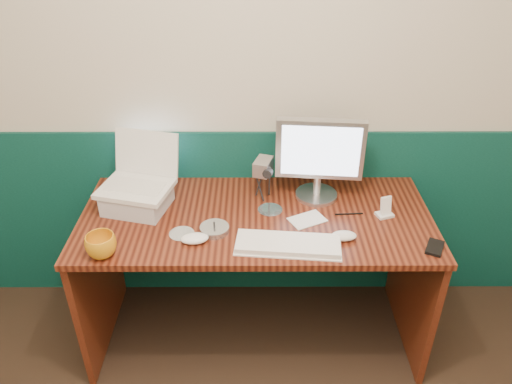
{
  "coord_description": "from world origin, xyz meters",
  "views": [
    {
      "loc": [
        0.14,
        -0.49,
        2.03
      ],
      "look_at": [
        0.14,
        1.23,
        0.97
      ],
      "focal_mm": 35.0,
      "sensor_mm": 36.0,
      "label": 1
    }
  ],
  "objects_px": {
    "laptop": "(132,165)",
    "keyboard": "(288,245)",
    "monitor": "(319,160)",
    "camcorder": "(263,177)",
    "desk": "(256,278)",
    "mug": "(101,246)"
  },
  "relations": [
    {
      "from": "laptop",
      "to": "keyboard",
      "type": "distance_m",
      "value": 0.77
    },
    {
      "from": "monitor",
      "to": "keyboard",
      "type": "xyz_separation_m",
      "value": [
        -0.16,
        -0.4,
        -0.19
      ]
    },
    {
      "from": "camcorder",
      "to": "desk",
      "type": "bearing_deg",
      "value": -83.74
    },
    {
      "from": "laptop",
      "to": "camcorder",
      "type": "distance_m",
      "value": 0.6
    },
    {
      "from": "desk",
      "to": "laptop",
      "type": "height_order",
      "value": "laptop"
    },
    {
      "from": "monitor",
      "to": "camcorder",
      "type": "xyz_separation_m",
      "value": [
        -0.26,
        -0.01,
        -0.09
      ]
    },
    {
      "from": "desk",
      "to": "camcorder",
      "type": "distance_m",
      "value": 0.51
    },
    {
      "from": "monitor",
      "to": "desk",
      "type": "bearing_deg",
      "value": -144.81
    },
    {
      "from": "keyboard",
      "to": "mug",
      "type": "xyz_separation_m",
      "value": [
        -0.76,
        -0.05,
        0.04
      ]
    },
    {
      "from": "camcorder",
      "to": "keyboard",
      "type": "bearing_deg",
      "value": -57.77
    },
    {
      "from": "laptop",
      "to": "mug",
      "type": "bearing_deg",
      "value": -87.78
    },
    {
      "from": "desk",
      "to": "monitor",
      "type": "relative_size",
      "value": 3.98
    },
    {
      "from": "desk",
      "to": "mug",
      "type": "height_order",
      "value": "mug"
    },
    {
      "from": "desk",
      "to": "monitor",
      "type": "distance_m",
      "value": 0.67
    },
    {
      "from": "keyboard",
      "to": "camcorder",
      "type": "relative_size",
      "value": 1.93
    },
    {
      "from": "desk",
      "to": "monitor",
      "type": "xyz_separation_m",
      "value": [
        0.29,
        0.17,
        0.58
      ]
    },
    {
      "from": "desk",
      "to": "mug",
      "type": "bearing_deg",
      "value": -155.62
    },
    {
      "from": "monitor",
      "to": "mug",
      "type": "xyz_separation_m",
      "value": [
        -0.92,
        -0.45,
        -0.15
      ]
    },
    {
      "from": "laptop",
      "to": "desk",
      "type": "bearing_deg",
      "value": 7.18
    },
    {
      "from": "laptop",
      "to": "mug",
      "type": "distance_m",
      "value": 0.4
    },
    {
      "from": "laptop",
      "to": "mug",
      "type": "relative_size",
      "value": 2.52
    },
    {
      "from": "keyboard",
      "to": "desk",
      "type": "bearing_deg",
      "value": 124.98
    }
  ]
}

